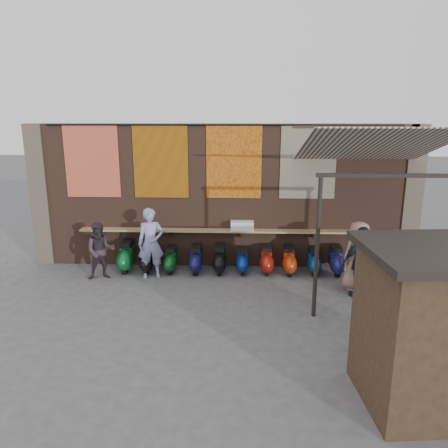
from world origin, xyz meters
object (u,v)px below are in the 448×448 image
Objects in this scene: diner_left at (151,243)px; diner_right at (100,251)px; scooter_stool_7 at (289,260)px; scooter_stool_8 at (313,261)px; scooter_stool_2 at (171,260)px; scooter_stool_9 at (336,260)px; shopper_grey at (373,269)px; scooter_stool_4 at (220,259)px; scooter_stool_0 at (127,256)px; shelf_box at (242,226)px; market_stall at (443,331)px; shopper_navy at (362,262)px; shopper_tan at (358,256)px; scooter_stool_6 at (266,260)px; scooter_stool_3 at (196,259)px; scooter_stool_5 at (242,260)px; scooter_stool_1 at (148,259)px.

diner_right is (-1.31, -0.17, -0.18)m from diner_left.
scooter_stool_7 reaches higher than scooter_stool_8.
scooter_stool_9 reaches higher than scooter_stool_2.
scooter_stool_8 is at bearing -19.69° from shopper_grey.
diner_left is at bearing 24.41° from shopper_grey.
scooter_stool_4 is 0.51× the size of diner_right.
shelf_box is at bearing 4.95° from scooter_stool_0.
shopper_navy is at bearing 86.83° from market_stall.
shopper_navy is (6.02, -1.57, 0.45)m from scooter_stool_0.
scooter_stool_4 is 0.45× the size of shopper_tan.
scooter_stool_6 is at bearing 130.39° from shopper_tan.
shopper_grey is (1.10, -1.68, 0.41)m from scooter_stool_8.
scooter_stool_4 is 3.17m from scooter_stool_9.
shopper_navy is (4.08, -1.51, 0.50)m from scooter_stool_3.
diner_left is (-4.37, -0.45, 0.59)m from scooter_stool_8.
scooter_stool_0 is 1.19× the size of scooter_stool_8.
scooter_stool_2 is 0.85m from diner_left.
diner_left is at bearing -163.21° from shelf_box.
scooter_stool_5 is 0.90× the size of scooter_stool_6.
scooter_stool_0 is 0.61m from scooter_stool_1.
market_stall reaches higher than scooter_stool_0.
scooter_stool_6 is 1.28m from scooter_stool_8.
shopper_tan is (0.27, -1.11, 0.49)m from scooter_stool_9.
scooter_stool_3 is at bearing -165.05° from shelf_box.
scooter_stool_5 is at bearing 179.52° from scooter_stool_9.
scooter_stool_8 is 0.42× the size of shopper_tan.
shopper_navy is at bearing 10.61° from shopper_grey.
shopper_navy reaches higher than scooter_stool_0.
shopper_tan is (1.54, -1.08, 0.51)m from scooter_stool_7.
scooter_stool_2 is at bearing 178.59° from scooter_stool_3.
diner_right is (-5.01, -0.57, 0.39)m from scooter_stool_7.
scooter_stool_6 is (0.66, -0.01, 0.04)m from scooter_stool_5.
scooter_stool_5 is 0.38× the size of diner_left.
scooter_stool_3 is 2.56m from diner_right.
scooter_stool_7 is at bearing -14.29° from shelf_box.
scooter_stool_8 is 4.43m from diner_left.
shelf_box is 0.27× the size of market_stall.
diner_right reaches higher than scooter_stool_0.
diner_right is 6.57m from shopper_tan.
shelf_box is 3.19m from shopper_tan.
scooter_stool_2 is 0.48× the size of diner_right.
scooter_stool_6 is at bearing 1.31° from scooter_stool_3.
scooter_stool_3 is at bearing 16.47° from shopper_grey.
shopper_grey is (5.02, -1.64, 0.41)m from scooter_stool_2.
market_stall is (4.90, -5.42, 0.83)m from scooter_stool_2.
scooter_stool_1 is 0.95× the size of scooter_stool_3.
scooter_stool_2 is at bearing -179.83° from scooter_stool_9.
scooter_stool_8 is at bearing 0.04° from scooter_stool_5.
scooter_stool_5 is 2.54m from diner_left.
shopper_grey reaches higher than scooter_stool_7.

